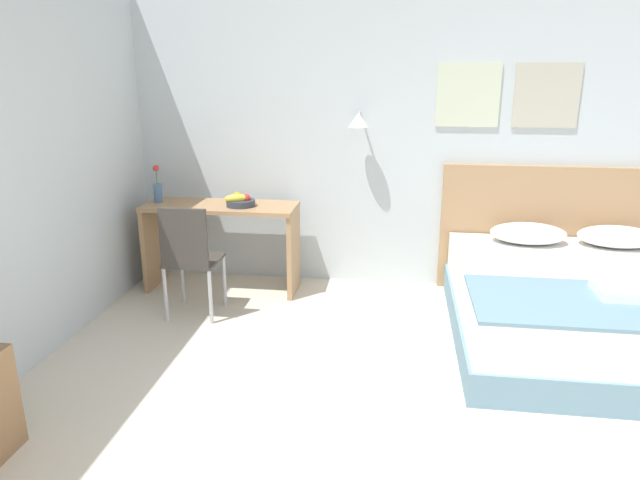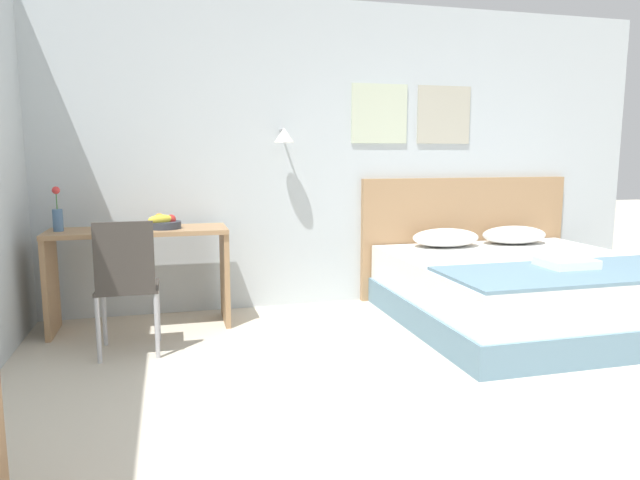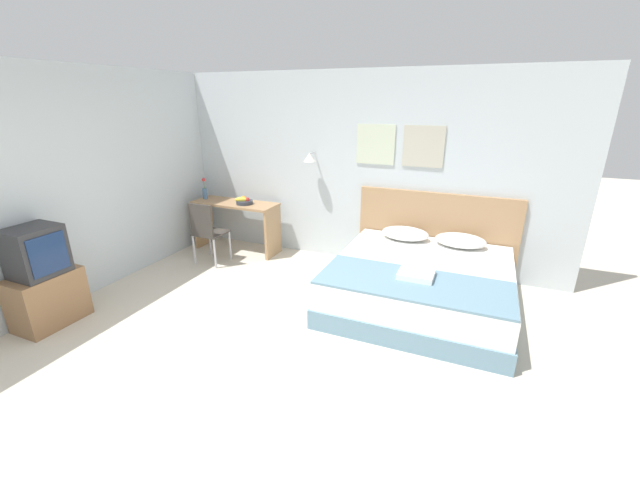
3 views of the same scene
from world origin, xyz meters
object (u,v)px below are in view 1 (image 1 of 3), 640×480
Objects in this scene: folded_towel_near_foot at (625,291)px; pillow_left at (528,233)px; pillow_right at (617,237)px; fruit_bowl at (240,201)px; desk_chair at (189,254)px; flower_vase at (158,189)px; headboard at (562,231)px; bed at (595,310)px; desk at (221,230)px; throw_blanket at (631,305)px.

pillow_left is at bearing 106.90° from folded_towel_near_foot.
pillow_right is 3.13m from fruit_bowl.
pillow_left is 0.67× the size of desk_chair.
pillow_left is 3.20m from flower_vase.
headboard is 3.56m from flower_vase.
pillow_right is (0.35, 0.73, 0.35)m from bed.
headboard is 5.92× the size of folded_towel_near_foot.
flower_vase is at bearing 179.08° from desk.
desk is (-2.62, -0.05, -0.05)m from pillow_left.
desk is 0.33m from fruit_bowl.
bed is 2.14× the size of desk_chair.
headboard is 1.09× the size of throw_blanket.
throw_blanket is at bearing -19.62° from flower_vase.
throw_blanket is 3.76m from flower_vase.
headboard is at bearing 141.22° from pillow_right.
throw_blanket is 1.43× the size of desk.
desk is at bearing -173.62° from headboard.
headboard is at bearing 90.00° from bed.
folded_towel_near_foot is 3.06m from desk_chair.
desk reaches higher than bed.
throw_blanket is (0.00, -1.58, -0.03)m from headboard.
pillow_left is at bearing 1.14° from desk.
fruit_bowl is (-2.43, -0.09, 0.22)m from pillow_left.
pillow_right is at bearing 0.64° from flower_vase.
bed is 2.90m from fruit_bowl.
desk_chair is (-3.02, -0.99, -0.02)m from headboard.
desk_chair is at bearing -111.42° from fruit_bowl.
flower_vase is (-3.53, 1.26, 0.36)m from throw_blanket.
fruit_bowl is (-2.77, -0.37, 0.26)m from headboard.
bed is 1.06m from headboard.
headboard is at bearing 18.18° from desk_chair.
throw_blanket is 5.41× the size of folded_towel_near_foot.
flower_vase reaches higher than pillow_left.
throw_blanket is 0.14m from folded_towel_near_foot.
flower_vase is at bearing 127.40° from desk_chair.
desk reaches higher than throw_blanket.
pillow_left is 2.44m from fruit_bowl.
headboard is (0.00, 1.01, 0.30)m from bed.
pillow_left and pillow_right have the same top height.
pillow_left reaches higher than folded_towel_near_foot.
desk reaches higher than pillow_left.
desk_chair is 3.62× the size of fruit_bowl.
bed is 5.92× the size of flower_vase.
throw_blanket reaches higher than bed.
headboard is 2.98m from desk.
desk_chair is at bearing -161.82° from headboard.
throw_blanket is (-0.35, -1.30, -0.07)m from pillow_right.
headboard reaches higher than desk_chair.
fruit_bowl reaches higher than desk.
pillow_left is 0.32× the size of throw_blanket.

